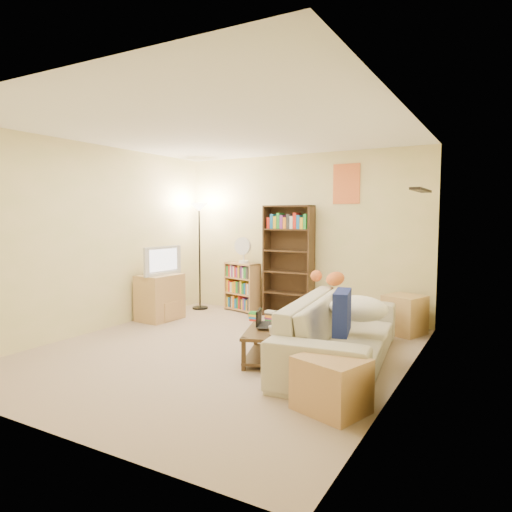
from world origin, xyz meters
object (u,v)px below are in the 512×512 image
object	(u,v)px
floor_lamp	(199,225)
tall_bookshelf	(288,258)
tabby_cat	(332,278)
short_bookshelf	(242,287)
laptop	(269,326)
sofa	(341,331)
end_cabinet	(331,384)
television	(159,260)
side_table	(405,315)
desk_fan	(243,249)
mug	(273,330)
coffee_table	(267,342)
tv_stand	(160,297)

from	to	relation	value
floor_lamp	tall_bookshelf	bearing A→B (deg)	6.99
tabby_cat	short_bookshelf	world-z (taller)	tabby_cat
laptop	tabby_cat	bearing A→B (deg)	-44.04
sofa	laptop	size ratio (longest dim) A/B	5.60
short_bookshelf	floor_lamp	xyz separation A→B (m)	(-0.71, -0.19, 1.01)
floor_lamp	end_cabinet	size ratio (longest dim) A/B	3.40
sofa	tabby_cat	distance (m)	1.04
tabby_cat	tall_bookshelf	size ratio (longest dim) A/B	0.31
television	short_bookshelf	world-z (taller)	television
tall_bookshelf	side_table	size ratio (longest dim) A/B	3.34
desk_fan	mug	bearing A→B (deg)	-52.81
laptop	desk_fan	size ratio (longest dim) A/B	1.03
sofa	end_cabinet	size ratio (longest dim) A/B	4.67
coffee_table	tv_stand	distance (m)	2.52
floor_lamp	sofa	bearing A→B (deg)	-27.70
coffee_table	floor_lamp	distance (m)	3.21
mug	end_cabinet	size ratio (longest dim) A/B	0.27
mug	tall_bookshelf	distance (m)	2.48
mug	tv_stand	world-z (taller)	tv_stand
tv_stand	side_table	size ratio (longest dim) A/B	1.33
floor_lamp	tabby_cat	bearing A→B (deg)	-15.50
laptop	desk_fan	xyz separation A→B (m)	(-1.48, 1.94, 0.67)
tabby_cat	floor_lamp	size ratio (longest dim) A/B	0.31
television	floor_lamp	world-z (taller)	floor_lamp
tabby_cat	end_cabinet	world-z (taller)	tabby_cat
short_bookshelf	tv_stand	bearing A→B (deg)	-107.78
sofa	tabby_cat	size ratio (longest dim) A/B	4.49
tabby_cat	tv_stand	size ratio (longest dim) A/B	0.79
sofa	laptop	xyz separation A→B (m)	(-0.74, -0.23, 0.02)
sofa	mug	size ratio (longest dim) A/B	17.27
tv_stand	desk_fan	size ratio (longest dim) A/B	1.62
tv_stand	end_cabinet	xyz separation A→B (m)	(3.35, -1.82, -0.12)
television	side_table	distance (m)	3.56
short_bookshelf	tall_bookshelf	bearing A→B (deg)	15.58
desk_fan	end_cabinet	world-z (taller)	desk_fan
television	short_bookshelf	bearing A→B (deg)	-30.01
tv_stand	side_table	distance (m)	3.50
tv_stand	television	world-z (taller)	television
tabby_cat	laptop	bearing A→B (deg)	-107.09
tall_bookshelf	floor_lamp	xyz separation A→B (m)	(-1.54, -0.19, 0.50)
desk_fan	floor_lamp	size ratio (longest dim) A/B	0.24
tv_stand	end_cabinet	size ratio (longest dim) A/B	1.31
tv_stand	tall_bookshelf	bearing A→B (deg)	39.14
mug	floor_lamp	world-z (taller)	floor_lamp
end_cabinet	floor_lamp	bearing A→B (deg)	140.07
end_cabinet	short_bookshelf	bearing A→B (deg)	131.30
laptop	mug	distance (m)	0.34
mug	side_table	world-z (taller)	side_table
short_bookshelf	floor_lamp	bearing A→B (deg)	-149.52
coffee_table	tall_bookshelf	size ratio (longest dim) A/B	0.50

